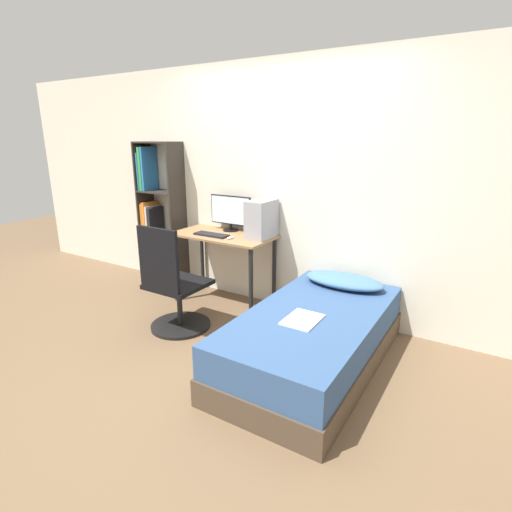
{
  "coord_description": "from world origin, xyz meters",
  "views": [
    {
      "loc": [
        1.93,
        -2.18,
        1.77
      ],
      "look_at": [
        0.14,
        0.71,
        0.75
      ],
      "focal_mm": 28.0,
      "sensor_mm": 36.0,
      "label": 1
    }
  ],
  "objects": [
    {
      "name": "ground_plane",
      "position": [
        0.0,
        0.0,
        0.0
      ],
      "size": [
        14.0,
        14.0,
        0.0
      ],
      "primitive_type": "plane",
      "color": "brown"
    },
    {
      "name": "wall_back",
      "position": [
        0.0,
        1.43,
        1.25
      ],
      "size": [
        8.0,
        0.05,
        2.5
      ],
      "color": "silver",
      "rests_on": "ground_plane"
    },
    {
      "name": "desk",
      "position": [
        -0.53,
        1.12,
        0.65
      ],
      "size": [
        1.09,
        0.56,
        0.78
      ],
      "color": "#997047",
      "rests_on": "ground_plane"
    },
    {
      "name": "bookshelf",
      "position": [
        -1.65,
        1.26,
        0.8
      ],
      "size": [
        0.55,
        0.28,
        1.71
      ],
      "color": "#2D2823",
      "rests_on": "ground_plane"
    },
    {
      "name": "office_chair",
      "position": [
        -0.54,
        0.35,
        0.38
      ],
      "size": [
        0.57,
        0.57,
        1.02
      ],
      "color": "black",
      "rests_on": "ground_plane"
    },
    {
      "name": "bed",
      "position": [
        0.81,
        0.48,
        0.22
      ],
      "size": [
        0.95,
        1.85,
        0.45
      ],
      "color": "#4C3D2D",
      "rests_on": "ground_plane"
    },
    {
      "name": "pillow",
      "position": [
        0.81,
        1.15,
        0.51
      ],
      "size": [
        0.72,
        0.36,
        0.11
      ],
      "color": "teal",
      "rests_on": "bed"
    },
    {
      "name": "magazine",
      "position": [
        0.79,
        0.31,
        0.46
      ],
      "size": [
        0.24,
        0.32,
        0.01
      ],
      "color": "silver",
      "rests_on": "bed"
    },
    {
      "name": "monitor",
      "position": [
        -0.56,
        1.31,
        0.99
      ],
      "size": [
        0.51,
        0.17,
        0.38
      ],
      "color": "black",
      "rests_on": "desk"
    },
    {
      "name": "keyboard",
      "position": [
        -0.6,
        1.01,
        0.79
      ],
      "size": [
        0.38,
        0.14,
        0.02
      ],
      "color": "black",
      "rests_on": "desk"
    },
    {
      "name": "pc_tower",
      "position": [
        -0.11,
        1.21,
        0.97
      ],
      "size": [
        0.21,
        0.35,
        0.38
      ],
      "color": "#99999E",
      "rests_on": "desk"
    },
    {
      "name": "mouse",
      "position": [
        -0.36,
        1.01,
        0.79
      ],
      "size": [
        0.06,
        0.09,
        0.02
      ],
      "color": "silver",
      "rests_on": "desk"
    }
  ]
}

